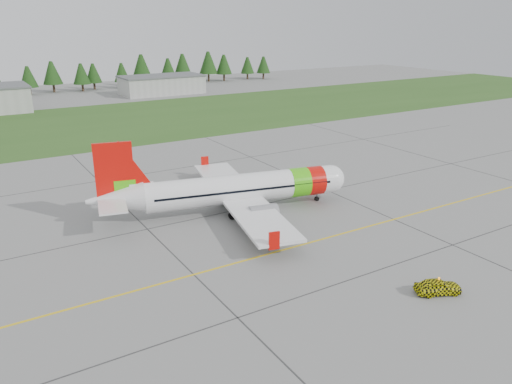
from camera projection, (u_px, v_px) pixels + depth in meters
ground at (381, 269)px, 45.53m from camera, size 320.00×320.00×0.00m
aircraft at (237, 189)px, 58.70m from camera, size 30.57×28.68×9.37m
follow_me_car at (440, 273)px, 40.92m from camera, size 1.82×1.94×3.84m
grass_strip at (116, 121)px, 111.65m from camera, size 320.00×50.00×0.03m
taxi_guideline at (325, 238)px, 51.98m from camera, size 120.00×0.25×0.02m
hangar_east at (162, 85)px, 152.14m from camera, size 24.00×12.00×5.20m
treeline at (62, 76)px, 155.17m from camera, size 160.00×8.00×10.00m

